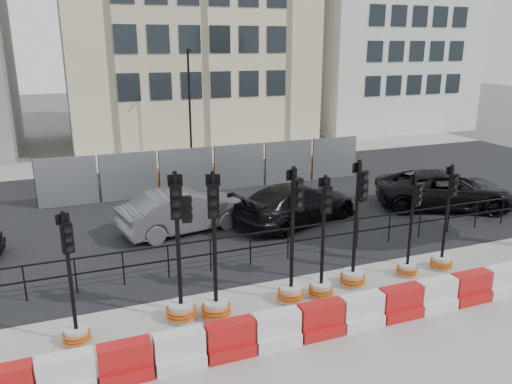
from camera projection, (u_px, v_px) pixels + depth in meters
name	position (u px, v px, depth m)	size (l,w,h in m)	color
ground	(306.00, 276.00, 13.95)	(120.00, 120.00, 0.00)	#51514C
sidewalk_near	(365.00, 330.00, 11.26)	(40.00, 6.00, 0.02)	gray
road	(228.00, 204.00, 20.20)	(40.00, 14.00, 0.03)	black
sidewalk_far	(179.00, 158.00, 28.25)	(40.00, 4.00, 0.02)	gray
building_white	(381.00, 19.00, 37.20)	(12.00, 9.06, 16.00)	silver
kerb_railing	(288.00, 238.00, 14.82)	(18.00, 0.04, 1.00)	black
heras_fencing	(220.00, 171.00, 22.78)	(14.33, 1.72, 2.00)	gray
lamp_post_far	(190.00, 103.00, 26.60)	(0.12, 0.56, 6.00)	black
barrier_row	(361.00, 312.00, 11.34)	(15.70, 0.50, 0.80)	red
traffic_signal_a	(75.00, 318.00, 10.61)	(0.60, 0.60, 3.03)	silver
traffic_signal_b	(181.00, 287.00, 11.46)	(0.71, 0.71, 3.60)	silver
traffic_signal_c	(216.00, 289.00, 11.60)	(0.70, 0.70, 3.57)	silver
traffic_signal_d	(292.00, 271.00, 12.31)	(0.69, 0.69, 3.50)	silver
traffic_signal_e	(322.00, 273.00, 12.59)	(0.64, 0.64, 3.23)	silver
traffic_signal_f	(354.00, 257.00, 13.14)	(0.68, 0.68, 3.46)	silver
traffic_signal_g	(409.00, 256.00, 13.78)	(0.57, 0.57, 2.92)	silver
traffic_signal_h	(443.00, 248.00, 14.18)	(0.61, 0.61, 3.10)	silver
car_b	(185.00, 211.00, 17.09)	(4.71, 2.43, 1.48)	#57575D
car_c	(297.00, 204.00, 17.90)	(5.34, 3.47, 1.44)	black
car_d	(445.00, 190.00, 19.55)	(5.81, 4.43, 1.47)	black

